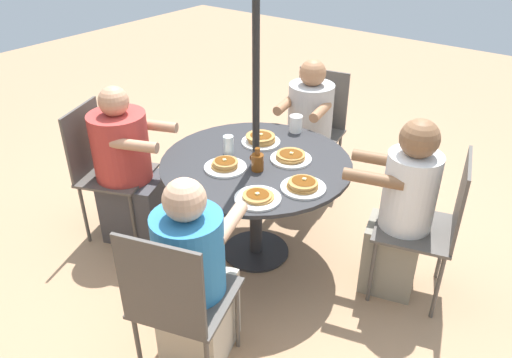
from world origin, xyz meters
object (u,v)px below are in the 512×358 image
(diner_east, at_px, (194,281))
(patio_chair_west, at_px, (316,123))
(pancake_plate_a, at_px, (225,165))
(pancake_plate_d, at_px, (258,197))
(pancake_plate_e, at_px, (303,186))
(diner_north, at_px, (128,173))
(pancake_plate_b, at_px, (291,157))
(diner_west, at_px, (308,136))
(coffee_cup, at_px, (296,124))
(drinking_glass_a, at_px, (229,145))
(patio_chair_east, at_px, (176,298))
(patio_chair_south, at_px, (433,221))
(diner_south, at_px, (401,215))
(pancake_plate_c, at_px, (261,140))
(patio_chair_north, at_px, (103,164))
(patio_table, at_px, (256,176))
(syrup_bottle, at_px, (257,162))

(diner_east, xyz_separation_m, patio_chair_west, (0.47, -1.93, 0.04))
(pancake_plate_a, distance_m, pancake_plate_d, 0.40)
(pancake_plate_d, xyz_separation_m, pancake_plate_e, (-0.14, -0.24, 0.01))
(diner_north, relative_size, diner_east, 1.02)
(patio_chair_west, relative_size, pancake_plate_b, 3.67)
(diner_west, height_order, coffee_cup, diner_west)
(diner_east, relative_size, pancake_plate_b, 4.23)
(patio_chair_west, bearing_deg, diner_east, 93.11)
(diner_east, relative_size, drinking_glass_a, 8.71)
(patio_chair_east, distance_m, patio_chair_south, 1.51)
(pancake_plate_d, bearing_deg, diner_west, -70.39)
(diner_west, relative_size, pancake_plate_d, 4.27)
(patio_chair_east, xyz_separation_m, pancake_plate_d, (0.05, -0.69, 0.18))
(diner_west, relative_size, pancake_plate_e, 4.27)
(diner_south, xyz_separation_m, diner_west, (1.04, -0.64, -0.04))
(patio_chair_south, xyz_separation_m, pancake_plate_b, (0.88, 0.15, 0.19))
(patio_chair_south, height_order, patio_chair_west, same)
(pancake_plate_c, bearing_deg, drinking_glass_a, 74.48)
(diner_south, height_order, coffee_cup, diner_south)
(patio_chair_north, height_order, coffee_cup, patio_chair_north)
(patio_table, distance_m, pancake_plate_d, 0.45)
(patio_chair_east, height_order, pancake_plate_d, patio_chair_east)
(drinking_glass_a, bearing_deg, diner_west, -92.00)
(pancake_plate_a, bearing_deg, pancake_plate_b, -127.64)
(pancake_plate_d, bearing_deg, patio_chair_east, 94.18)
(patio_chair_south, bearing_deg, diner_south, 90.00)
(patio_chair_north, bearing_deg, patio_table, 90.00)
(patio_chair_south, xyz_separation_m, diner_south, (0.17, 0.05, -0.00))
(pancake_plate_c, bearing_deg, patio_chair_east, 109.76)
(coffee_cup, bearing_deg, syrup_bottle, 101.07)
(patio_chair_east, relative_size, coffee_cup, 8.03)
(patio_table, relative_size, patio_chair_west, 1.26)
(patio_table, height_order, diner_east, diner_east)
(patio_chair_west, height_order, drinking_glass_a, patio_chair_west)
(diner_east, bearing_deg, syrup_bottle, 86.85)
(patio_chair_south, xyz_separation_m, pancake_plate_c, (1.17, 0.07, 0.19))
(patio_chair_north, relative_size, pancake_plate_b, 3.67)
(patio_table, distance_m, patio_chair_south, 1.08)
(patio_chair_west, bearing_deg, syrup_bottle, 92.71)
(diner_north, height_order, pancake_plate_e, diner_north)
(diner_west, distance_m, syrup_bottle, 1.03)
(pancake_plate_e, bearing_deg, coffee_cup, -53.61)
(syrup_bottle, height_order, coffee_cup, syrup_bottle)
(drinking_glass_a, bearing_deg, diner_north, 26.44)
(pancake_plate_b, bearing_deg, diner_south, -172.01)
(patio_chair_south, relative_size, pancake_plate_c, 3.67)
(diner_west, bearing_deg, patio_chair_east, 93.73)
(patio_chair_north, relative_size, patio_chair_east, 1.00)
(coffee_cup, bearing_deg, pancake_plate_a, 86.06)
(pancake_plate_b, xyz_separation_m, pancake_plate_c, (0.29, -0.08, 0.01))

